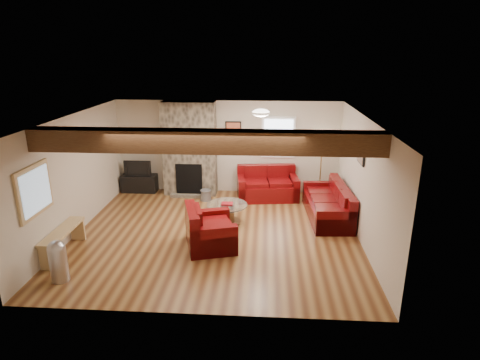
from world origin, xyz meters
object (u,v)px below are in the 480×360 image
at_px(loveseat, 267,183).
at_px(floor_lamp, 322,143).
at_px(sofa_three, 327,202).
at_px(television, 138,168).
at_px(armchair_red, 211,227).
at_px(coffee_table, 227,214).
at_px(tv_cabinet, 140,183).

distance_m(loveseat, floor_lamp, 1.77).
bearing_deg(sofa_three, television, -110.00).
xyz_separation_m(loveseat, armchair_red, (-1.13, -2.80, 0.00)).
xyz_separation_m(sofa_three, loveseat, (-1.39, 1.19, 0.02)).
bearing_deg(coffee_table, loveseat, 61.02).
relative_size(armchair_red, tv_cabinet, 1.09).
bearing_deg(television, loveseat, -4.85).
relative_size(coffee_table, floor_lamp, 0.54).
distance_m(tv_cabinet, floor_lamp, 5.09).
bearing_deg(sofa_three, loveseat, -133.68).
xyz_separation_m(armchair_red, television, (-2.41, 3.10, 0.27)).
bearing_deg(sofa_three, coffee_table, -82.09).
distance_m(television, floor_lamp, 5.00).
distance_m(armchair_red, floor_lamp, 4.15).
bearing_deg(tv_cabinet, floor_lamp, 0.23).
xyz_separation_m(tv_cabinet, floor_lamp, (4.94, 0.02, 1.20)).
distance_m(sofa_three, television, 5.16).
bearing_deg(floor_lamp, sofa_three, -90.41).
distance_m(coffee_table, floor_lamp, 3.27).
xyz_separation_m(armchair_red, floor_lamp, (2.53, 3.12, 1.02)).
bearing_deg(loveseat, tv_cabinet, 168.31).
bearing_deg(television, floor_lamp, 0.23).
relative_size(loveseat, floor_lamp, 0.93).
bearing_deg(coffee_table, television, 143.52).
bearing_deg(coffee_table, armchair_red, -100.75).
distance_m(armchair_red, coffee_table, 1.20).
distance_m(loveseat, television, 3.56).
xyz_separation_m(coffee_table, floor_lamp, (2.31, 1.96, 1.22)).
distance_m(loveseat, tv_cabinet, 3.55).
height_order(armchair_red, floor_lamp, floor_lamp).
relative_size(armchair_red, coffee_table, 1.13).
height_order(loveseat, armchair_red, armchair_red).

